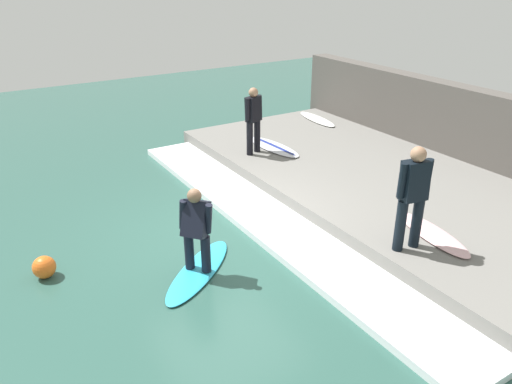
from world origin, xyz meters
TOP-DOWN VIEW (x-y plane):
  - ground_plane at (0.00, 0.00)m, footprint 28.00×28.00m
  - concrete_ledge at (3.66, 0.00)m, footprint 4.40×9.88m
  - back_wall at (6.11, 0.00)m, footprint 0.50×10.37m
  - wave_foam_crest at (0.90, 0.00)m, footprint 1.12×9.38m
  - surfboard_riding at (-0.90, -0.79)m, footprint 1.83×1.63m
  - surfer_riding at (-0.90, -0.79)m, footprint 0.54×0.53m
  - surfer_waiting_near at (1.93, -2.35)m, footprint 0.56×0.32m
  - surfboard_waiting_near at (2.59, -2.32)m, footprint 0.78×1.69m
  - surfer_waiting_far at (2.16, 2.55)m, footprint 0.49×0.34m
  - surfboard_waiting_far at (2.76, 2.59)m, footprint 0.66×1.82m
  - surfboard_spare at (5.12, 3.91)m, footprint 0.63×1.72m
  - marker_buoy at (-2.94, 0.34)m, footprint 0.35×0.35m

SIDE VIEW (x-z plane):
  - ground_plane at x=0.00m, z-range 0.00..0.00m
  - surfboard_riding at x=-0.90m, z-range 0.00..0.06m
  - wave_foam_crest at x=0.90m, z-range 0.00..0.12m
  - marker_buoy at x=-2.94m, z-range 0.00..0.35m
  - concrete_ledge at x=3.66m, z-range 0.00..0.35m
  - surfboard_waiting_near at x=2.59m, z-range 0.35..0.41m
  - surfboard_spare at x=5.12m, z-range 0.35..0.41m
  - surfboard_waiting_far at x=2.76m, z-range 0.35..0.42m
  - surfer_riding at x=-0.90m, z-range 0.13..1.50m
  - back_wall at x=6.11m, z-range 0.00..1.92m
  - surfer_waiting_far at x=2.16m, z-range 0.45..1.98m
  - surfer_waiting_near at x=1.93m, z-range 0.46..2.11m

